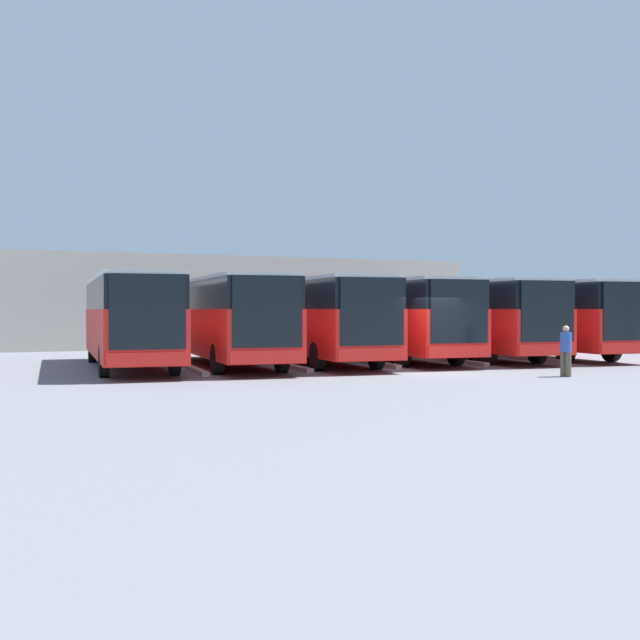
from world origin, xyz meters
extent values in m
plane|color=slate|center=(0.00, 0.00, 0.00)|extent=(600.00, 600.00, 0.00)
cube|color=red|center=(-8.82, -5.67, 1.28)|extent=(3.46, 12.06, 1.66)
cube|color=black|center=(-8.82, -5.67, 2.62)|extent=(3.41, 11.88, 1.02)
cube|color=black|center=(-8.31, 0.27, 2.04)|extent=(2.16, 0.22, 2.18)
cube|color=red|center=(-8.31, 0.28, 0.67)|extent=(2.34, 0.26, 0.40)
cube|color=silver|center=(-8.82, -5.67, 3.19)|extent=(3.33, 11.58, 0.12)
cylinder|color=black|center=(-9.58, -1.90, 0.50)|extent=(0.38, 1.03, 1.01)
cylinder|color=black|center=(-7.43, -2.09, 0.50)|extent=(0.38, 1.03, 1.01)
cylinder|color=black|center=(-10.21, -9.25, 0.50)|extent=(0.38, 1.03, 1.01)
cylinder|color=black|center=(-8.05, -9.43, 0.50)|extent=(0.38, 1.03, 1.01)
cube|color=#B2B2AD|center=(-7.05, -3.88, 0.07)|extent=(0.68, 5.22, 0.15)
cube|color=red|center=(-5.29, -5.86, 1.28)|extent=(3.46, 12.06, 1.66)
cube|color=black|center=(-5.29, -5.86, 2.62)|extent=(3.41, 11.88, 1.02)
cube|color=black|center=(-4.78, 0.08, 2.04)|extent=(2.16, 0.22, 2.18)
cube|color=red|center=(-4.78, 0.09, 0.67)|extent=(2.34, 0.26, 0.40)
cube|color=silver|center=(-5.29, -5.86, 3.19)|extent=(3.33, 11.58, 0.12)
cylinder|color=black|center=(-6.05, -2.09, 0.50)|extent=(0.38, 1.03, 1.01)
cylinder|color=black|center=(-3.90, -2.27, 0.50)|extent=(0.38, 1.03, 1.01)
cylinder|color=black|center=(-6.68, -9.44, 0.50)|extent=(0.38, 1.03, 1.01)
cylinder|color=black|center=(-4.53, -9.62, 0.50)|extent=(0.38, 1.03, 1.01)
cube|color=#B2B2AD|center=(-3.53, -4.07, 0.07)|extent=(0.68, 5.22, 0.15)
cube|color=red|center=(-1.76, -6.10, 1.28)|extent=(3.46, 12.06, 1.66)
cube|color=black|center=(-1.76, -6.10, 2.62)|extent=(3.41, 11.88, 1.02)
cube|color=black|center=(-1.26, -0.16, 2.04)|extent=(2.16, 0.22, 2.18)
cube|color=red|center=(-1.26, -0.16, 0.67)|extent=(2.34, 0.26, 0.40)
cube|color=silver|center=(-1.76, -6.10, 3.19)|extent=(3.33, 11.58, 0.12)
cylinder|color=black|center=(-2.53, -2.33, 0.50)|extent=(0.38, 1.03, 1.01)
cylinder|color=black|center=(-0.37, -2.52, 0.50)|extent=(0.38, 1.03, 1.01)
cylinder|color=black|center=(-3.15, -9.68, 0.50)|extent=(0.38, 1.03, 1.01)
cylinder|color=black|center=(-1.00, -9.86, 0.50)|extent=(0.38, 1.03, 1.01)
cube|color=#B2B2AD|center=(0.00, -4.32, 0.07)|extent=(0.68, 5.22, 0.15)
cube|color=red|center=(1.76, -5.70, 1.28)|extent=(3.46, 12.06, 1.66)
cube|color=black|center=(1.76, -5.70, 2.62)|extent=(3.41, 11.88, 1.02)
cube|color=black|center=(2.27, 0.24, 2.04)|extent=(2.16, 0.22, 2.18)
cube|color=red|center=(2.27, 0.25, 0.67)|extent=(2.34, 0.26, 0.40)
cube|color=silver|center=(1.76, -5.70, 3.19)|extent=(3.33, 11.58, 0.12)
cylinder|color=black|center=(1.00, -1.93, 0.50)|extent=(0.38, 1.03, 1.01)
cylinder|color=black|center=(3.15, -2.12, 0.50)|extent=(0.38, 1.03, 1.01)
cylinder|color=black|center=(0.37, -9.28, 0.50)|extent=(0.38, 1.03, 1.01)
cylinder|color=black|center=(2.53, -9.46, 0.50)|extent=(0.38, 1.03, 1.01)
cube|color=#B2B2AD|center=(3.53, -3.91, 0.07)|extent=(0.68, 5.22, 0.15)
cube|color=red|center=(5.29, -5.70, 1.28)|extent=(3.46, 12.06, 1.66)
cube|color=black|center=(5.29, -5.70, 2.62)|extent=(3.41, 11.88, 1.02)
cube|color=black|center=(5.80, 0.24, 2.04)|extent=(2.16, 0.22, 2.18)
cube|color=red|center=(5.80, 0.25, 0.67)|extent=(2.34, 0.26, 0.40)
cube|color=silver|center=(5.29, -5.70, 3.19)|extent=(3.33, 11.58, 0.12)
cylinder|color=black|center=(4.53, -1.93, 0.50)|extent=(0.38, 1.03, 1.01)
cylinder|color=black|center=(6.68, -2.11, 0.50)|extent=(0.38, 1.03, 1.01)
cylinder|color=black|center=(3.90, -9.28, 0.50)|extent=(0.38, 1.03, 1.01)
cylinder|color=black|center=(6.05, -9.46, 0.50)|extent=(0.38, 1.03, 1.01)
cube|color=#B2B2AD|center=(7.05, -3.91, 0.07)|extent=(0.68, 5.22, 0.15)
cube|color=red|center=(8.82, -6.00, 1.28)|extent=(3.46, 12.06, 1.66)
cube|color=black|center=(8.82, -6.00, 2.62)|extent=(3.41, 11.88, 1.02)
cube|color=black|center=(9.32, -0.06, 2.04)|extent=(2.16, 0.22, 2.18)
cube|color=red|center=(9.32, -0.05, 0.67)|extent=(2.34, 0.26, 0.40)
cube|color=silver|center=(8.82, -6.00, 3.19)|extent=(3.33, 11.58, 0.12)
cylinder|color=black|center=(8.05, -2.23, 0.50)|extent=(0.38, 1.03, 1.01)
cylinder|color=black|center=(10.21, -2.42, 0.50)|extent=(0.38, 1.03, 1.01)
cylinder|color=black|center=(7.43, -9.58, 0.50)|extent=(0.38, 1.03, 1.01)
cylinder|color=black|center=(9.58, -9.76, 0.50)|extent=(0.38, 1.03, 1.01)
cylinder|color=brown|center=(-3.04, 2.95, 0.39)|extent=(0.21, 0.21, 0.77)
cylinder|color=brown|center=(-3.08, 3.15, 0.39)|extent=(0.21, 0.21, 0.77)
cylinder|color=#2D4C99|center=(-3.06, 3.05, 1.08)|extent=(0.42, 0.42, 0.61)
sphere|color=tan|center=(-3.06, 3.05, 1.49)|extent=(0.21, 0.21, 0.21)
cube|color=#A8A399|center=(0.00, -24.73, 2.51)|extent=(26.96, 12.01, 5.02)
cube|color=silver|center=(0.00, -32.24, 4.77)|extent=(26.96, 3.00, 0.24)
cylinder|color=slate|center=(-9.44, -33.34, 2.38)|extent=(0.20, 0.20, 4.77)
cylinder|color=slate|center=(9.44, -33.34, 2.38)|extent=(0.20, 0.20, 4.77)
camera|label=1|loc=(13.90, 22.90, 2.11)|focal=45.00mm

